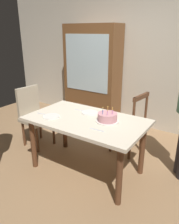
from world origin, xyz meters
name	(u,v)px	position (x,y,z in m)	size (l,w,h in m)	color
ground	(86,169)	(0.00, 0.00, 0.00)	(6.40, 6.40, 0.00)	#93704C
back_wall	(143,58)	(0.00, 1.85, 1.30)	(6.40, 0.10, 2.60)	beige
dining_table	(86,126)	(0.00, 0.00, 0.65)	(1.48, 0.86, 0.74)	beige
birthday_cake	(107,117)	(0.26, 0.07, 0.80)	(0.28, 0.28, 0.17)	silver
plate_near_celebrant	(51,116)	(-0.41, -0.19, 0.75)	(0.22, 0.22, 0.01)	white
plate_far_side	(90,113)	(-0.07, 0.19, 0.75)	(0.22, 0.22, 0.01)	white
fork_near_celebrant	(43,114)	(-0.57, -0.18, 0.75)	(0.18, 0.02, 0.01)	silver
fork_far_side	(81,110)	(-0.23, 0.21, 0.75)	(0.18, 0.02, 0.01)	silver
fork_near_guest	(97,130)	(0.28, -0.21, 0.75)	(0.18, 0.02, 0.01)	silver
chair_spindle_back	(129,124)	(0.26, 0.75, 0.46)	(0.49, 0.49, 0.95)	tan
chair_upholstered	(34,113)	(-1.13, 0.15, 0.53)	(0.48, 0.48, 0.95)	tan
china_cabinet	(92,75)	(-0.91, 1.56, 0.95)	(1.10, 0.45, 1.90)	brown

